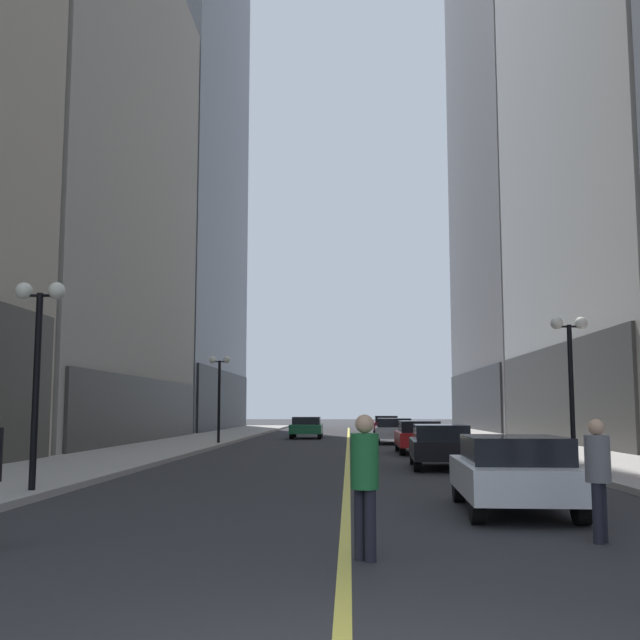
{
  "coord_description": "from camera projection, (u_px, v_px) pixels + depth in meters",
  "views": [
    {
      "loc": [
        0.06,
        -4.92,
        1.78
      ],
      "look_at": [
        -1.44,
        34.4,
        6.4
      ],
      "focal_mm": 42.83,
      "sensor_mm": 36.0,
      "label": 1
    }
  ],
  "objects": [
    {
      "name": "ground_plane",
      "position": [
        348.0,
        444.0,
        39.42
      ],
      "size": [
        200.0,
        200.0,
        0.0
      ],
      "primitive_type": "plane",
      "color": "#2D2D30"
    },
    {
      "name": "sidewalk_left",
      "position": [
        190.0,
        442.0,
        39.74
      ],
      "size": [
        4.5,
        78.0,
        0.15
      ],
      "primitive_type": "cube",
      "color": "#ADA8A0",
      "rests_on": "ground"
    },
    {
      "name": "sidewalk_right",
      "position": [
        509.0,
        443.0,
        39.11
      ],
      "size": [
        4.5,
        78.0,
        0.15
      ],
      "primitive_type": "cube",
      "color": "#ADA8A0",
      "rests_on": "ground"
    },
    {
      "name": "lane_centre_stripe",
      "position": [
        348.0,
        444.0,
        39.42
      ],
      "size": [
        0.16,
        70.0,
        0.01
      ],
      "primitive_type": "cube",
      "color": "#E5D64C",
      "rests_on": "ground"
    },
    {
      "name": "building_left_mid",
      "position": [
        58.0,
        180.0,
        41.15
      ],
      "size": [
        10.42,
        24.0,
        28.29
      ],
      "color": "#A8A399",
      "rests_on": "ground"
    },
    {
      "name": "building_left_far",
      "position": [
        159.0,
        5.0,
        69.34
      ],
      "size": [
        13.41,
        26.0,
        76.79
      ],
      "color": "slate",
      "rests_on": "ground"
    },
    {
      "name": "building_right_far",
      "position": [
        548.0,
        117.0,
        66.73
      ],
      "size": [
        14.36,
        26.0,
        54.57
      ],
      "color": "gray",
      "rests_on": "ground"
    },
    {
      "name": "car_white",
      "position": [
        513.0,
        471.0,
        13.26
      ],
      "size": [
        2.0,
        4.13,
        1.32
      ],
      "color": "silver",
      "rests_on": "ground"
    },
    {
      "name": "car_black",
      "position": [
        440.0,
        445.0,
        23.2
      ],
      "size": [
        1.94,
        4.33,
        1.32
      ],
      "color": "black",
      "rests_on": "ground"
    },
    {
      "name": "car_red",
      "position": [
        418.0,
        436.0,
        30.95
      ],
      "size": [
        1.76,
        4.51,
        1.32
      ],
      "color": "#B21919",
      "rests_on": "ground"
    },
    {
      "name": "car_silver",
      "position": [
        394.0,
        430.0,
        40.01
      ],
      "size": [
        2.12,
        4.61,
        1.32
      ],
      "color": "#B7B7BC",
      "rests_on": "ground"
    },
    {
      "name": "car_green",
      "position": [
        307.0,
        427.0,
        47.22
      ],
      "size": [
        1.95,
        4.23,
        1.32
      ],
      "color": "#196038",
      "rests_on": "ground"
    },
    {
      "name": "car_maroon",
      "position": [
        386.0,
        424.0,
        55.28
      ],
      "size": [
        1.85,
        4.56,
        1.32
      ],
      "color": "maroon",
      "rests_on": "ground"
    },
    {
      "name": "pedestrian_in_grey_suit",
      "position": [
        598.0,
        471.0,
        10.32
      ],
      "size": [
        0.48,
        0.48,
        1.65
      ],
      "color": "black",
      "rests_on": "ground"
    },
    {
      "name": "pedestrian_in_green_parka",
      "position": [
        365.0,
        475.0,
        9.12
      ],
      "size": [
        0.48,
        0.48,
        1.72
      ],
      "color": "black",
      "rests_on": "ground"
    },
    {
      "name": "street_lamp_left_near",
      "position": [
        38.0,
        338.0,
        15.85
      ],
      "size": [
        1.06,
        0.36,
        4.43
      ],
      "color": "black",
      "rests_on": "ground"
    },
    {
      "name": "street_lamp_left_far",
      "position": [
        219.0,
        380.0,
        37.96
      ],
      "size": [
        1.06,
        0.36,
        4.43
      ],
      "color": "black",
      "rests_on": "ground"
    },
    {
      "name": "street_lamp_right_mid",
      "position": [
        570.0,
        358.0,
        21.83
      ],
      "size": [
        1.06,
        0.36,
        4.43
      ],
      "color": "black",
      "rests_on": "ground"
    }
  ]
}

